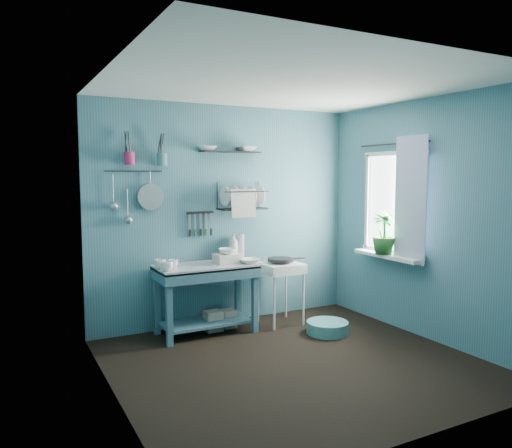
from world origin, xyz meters
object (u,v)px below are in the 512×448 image
mug_mid (173,264)px  soap_bottle (233,246)px  hotplate_stand (280,293)px  dish_rack (242,196)px  floor_basin (327,327)px  frying_pan (281,260)px  work_counter (206,299)px  utensil_cup_magenta (129,158)px  mug_left (167,266)px  storage_tin_large (213,321)px  colander (151,197)px  water_bottle (240,246)px  mug_right (160,264)px  utensil_cup_teal (162,160)px  storage_tin_small (228,319)px  wash_tub (228,259)px  potted_plant (384,233)px

mug_mid → soap_bottle: size_ratio=0.33×
hotplate_stand → dish_rack: 1.21m
floor_basin → frying_pan: bearing=115.7°
work_counter → utensil_cup_magenta: utensil_cup_magenta is taller
mug_left → storage_tin_large: 0.93m
mug_left → colander: bearing=93.6°
hotplate_stand → water_bottle: bearing=144.4°
mug_right → utensil_cup_teal: (0.11, 0.25, 1.07)m
hotplate_stand → floor_basin: hotplate_stand is taller
work_counter → mug_mid: mug_mid is taller
frying_pan → storage_tin_small: frying_pan is taller
frying_pan → utensil_cup_magenta: bearing=169.1°
work_counter → frying_pan: frying_pan is taller
wash_tub → hotplate_stand: bearing=-4.0°
colander → storage_tin_small: 1.61m
mug_left → mug_right: same height
mug_mid → potted_plant: (2.23, -0.64, 0.27)m
water_bottle → frying_pan: 0.49m
mug_right → utensil_cup_teal: size_ratio=0.95×
mug_right → potted_plant: (2.35, -0.70, 0.26)m
hotplate_stand → storage_tin_small: 0.66m
utensil_cup_teal → storage_tin_small: (0.69, -0.17, -1.77)m
work_counter → soap_bottle: size_ratio=3.56×
mug_mid → storage_tin_small: mug_mid is taller
hotplate_stand → mug_mid: bearing=-178.4°
floor_basin → work_counter: bearing=151.9°
water_bottle → utensil_cup_magenta: 1.59m
mug_right → storage_tin_small: mug_right is taller
wash_tub → dish_rack: bearing=37.2°
wash_tub → colander: 1.06m
water_bottle → utensil_cup_magenta: utensil_cup_magenta is taller
hotplate_stand → storage_tin_small: bearing=168.1°
storage_tin_large → floor_basin: bearing=-32.2°
work_counter → mug_right: (-0.50, 0.00, 0.43)m
mug_left → utensil_cup_teal: bearing=77.1°
soap_bottle → utensil_cup_teal: utensil_cup_teal is taller
utensil_cup_teal → water_bottle: bearing=-1.8°
water_bottle → potted_plant: size_ratio=0.59×
dish_rack → colander: dish_rack is taller
wash_tub → mug_right: bearing=178.5°
mug_left → potted_plant: size_ratio=0.26×
storage_tin_small → water_bottle: bearing=32.5°
mug_right → colander: bearing=91.6°
mug_mid → utensil_cup_magenta: utensil_cup_magenta is taller
storage_tin_large → mug_mid: bearing=-167.1°
mug_right → utensil_cup_magenta: (-0.23, 0.25, 1.08)m
mug_right → hotplate_stand: 1.46m
mug_mid → wash_tub: (0.63, 0.04, 0.00)m
dish_rack → storage_tin_small: dish_rack is taller
frying_pan → utensil_cup_teal: (-1.28, 0.31, 1.13)m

